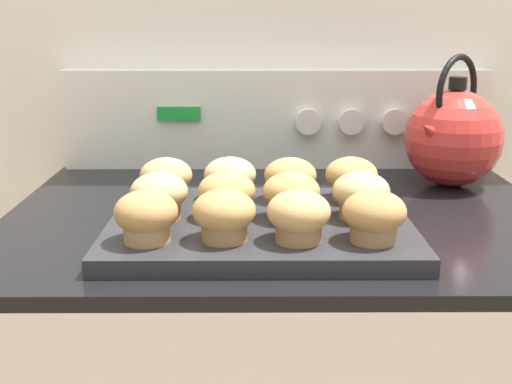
% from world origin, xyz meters
% --- Properties ---
extents(control_panel, '(0.77, 0.07, 0.18)m').
position_xyz_m(control_panel, '(0.00, 0.60, 0.97)').
color(control_panel, white).
rests_on(control_panel, stove_range).
extents(muffin_pan, '(0.38, 0.30, 0.02)m').
position_xyz_m(muffin_pan, '(-0.03, 0.21, 0.89)').
color(muffin_pan, '#28282D').
rests_on(muffin_pan, stove_range).
extents(muffin_r0_c0, '(0.07, 0.07, 0.06)m').
position_xyz_m(muffin_r0_c0, '(-0.16, 0.12, 0.93)').
color(muffin_r0_c0, tan).
rests_on(muffin_r0_c0, muffin_pan).
extents(muffin_r0_c1, '(0.07, 0.07, 0.06)m').
position_xyz_m(muffin_r0_c1, '(-0.07, 0.13, 0.93)').
color(muffin_r0_c1, '#A37A4C').
rests_on(muffin_r0_c1, muffin_pan).
extents(muffin_r0_c2, '(0.07, 0.07, 0.06)m').
position_xyz_m(muffin_r0_c2, '(0.01, 0.12, 0.93)').
color(muffin_r0_c2, '#A37A4C').
rests_on(muffin_r0_c2, muffin_pan).
extents(muffin_r0_c3, '(0.07, 0.07, 0.06)m').
position_xyz_m(muffin_r0_c3, '(0.10, 0.12, 0.93)').
color(muffin_r0_c3, '#A37A4C').
rests_on(muffin_r0_c3, muffin_pan).
extents(muffin_r1_c0, '(0.07, 0.07, 0.06)m').
position_xyz_m(muffin_r1_c0, '(-0.16, 0.21, 0.93)').
color(muffin_r1_c0, '#A37A4C').
rests_on(muffin_r1_c0, muffin_pan).
extents(muffin_r1_c1, '(0.07, 0.07, 0.06)m').
position_xyz_m(muffin_r1_c1, '(-0.07, 0.21, 0.93)').
color(muffin_r1_c1, '#A37A4C').
rests_on(muffin_r1_c1, muffin_pan).
extents(muffin_r1_c2, '(0.07, 0.07, 0.06)m').
position_xyz_m(muffin_r1_c2, '(0.01, 0.21, 0.93)').
color(muffin_r1_c2, olive).
rests_on(muffin_r1_c2, muffin_pan).
extents(muffin_r1_c3, '(0.07, 0.07, 0.06)m').
position_xyz_m(muffin_r1_c3, '(0.10, 0.21, 0.93)').
color(muffin_r1_c3, '#A37A4C').
rests_on(muffin_r1_c3, muffin_pan).
extents(muffin_r2_c0, '(0.07, 0.07, 0.06)m').
position_xyz_m(muffin_r2_c0, '(-0.16, 0.30, 0.93)').
color(muffin_r2_c0, tan).
rests_on(muffin_r2_c0, muffin_pan).
extents(muffin_r2_c1, '(0.07, 0.07, 0.06)m').
position_xyz_m(muffin_r2_c1, '(-0.07, 0.30, 0.93)').
color(muffin_r2_c1, tan).
rests_on(muffin_r2_c1, muffin_pan).
extents(muffin_r2_c2, '(0.07, 0.07, 0.06)m').
position_xyz_m(muffin_r2_c2, '(0.01, 0.30, 0.93)').
color(muffin_r2_c2, olive).
rests_on(muffin_r2_c2, muffin_pan).
extents(muffin_r2_c3, '(0.07, 0.07, 0.06)m').
position_xyz_m(muffin_r2_c3, '(0.10, 0.30, 0.93)').
color(muffin_r2_c3, '#A37A4C').
rests_on(muffin_r2_c3, muffin_pan).
extents(tea_kettle, '(0.17, 0.17, 0.22)m').
position_xyz_m(tea_kettle, '(0.29, 0.46, 0.96)').
color(tea_kettle, red).
rests_on(tea_kettle, stove_range).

